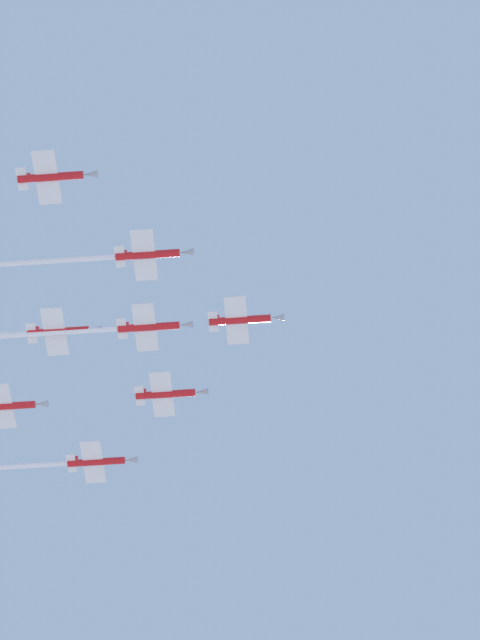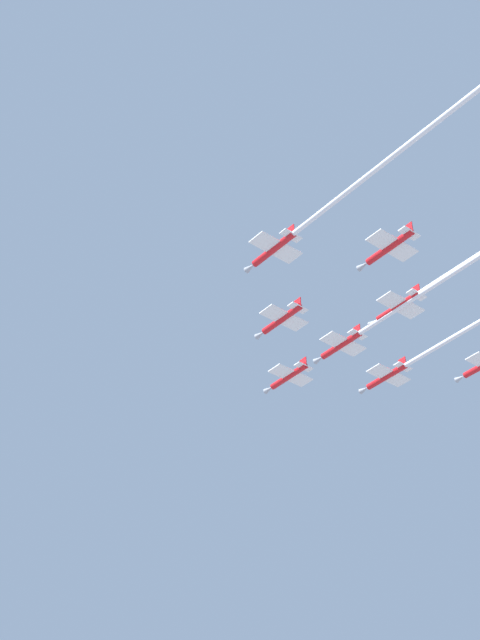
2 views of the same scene
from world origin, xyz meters
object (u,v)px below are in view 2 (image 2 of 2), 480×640
at_px(jet_port_inner, 281,320).
at_px(jet_starboard_trail, 389,248).
at_px(jet_port_outer, 437,284).
at_px(jet_starboard_outer, 344,194).
at_px(jet_lead, 288,377).
at_px(jet_starboard_inner, 459,334).

xyz_separation_m(jet_port_inner, jet_starboard_trail, (-11.53, 23.32, -0.73)).
height_order(jet_port_outer, jet_starboard_outer, jet_starboard_outer).
relative_size(jet_lead, jet_starboard_trail, 1.00).
bearing_deg(jet_port_outer, jet_starboard_inner, 26.47).
relative_size(jet_starboard_outer, jet_starboard_trail, 4.54).
bearing_deg(jet_starboard_trail, jet_starboard_inner, 17.12).
distance_m(jet_port_outer, jet_starboard_outer, 26.53).
bearing_deg(jet_starboard_trail, jet_lead, 71.57).
xyz_separation_m(jet_lead, jet_starboard_inner, (-25.40, 22.03, -1.29)).
distance_m(jet_port_inner, jet_port_outer, 27.72).
relative_size(jet_port_inner, jet_starboard_inner, 0.21).
bearing_deg(jet_lead, jet_starboard_trail, -108.43).
bearing_deg(jet_port_outer, jet_starboard_outer, -168.90).
height_order(jet_lead, jet_port_inner, jet_port_inner).
relative_size(jet_port_inner, jet_starboard_trail, 1.00).
bearing_deg(jet_lead, jet_port_inner, -135.00).
height_order(jet_starboard_inner, jet_starboard_trail, jet_starboard_trail).
xyz_separation_m(jet_starboard_inner, jet_starboard_trail, (19.76, 18.71, 0.66)).
xyz_separation_m(jet_port_outer, jet_starboard_trail, (10.98, 7.14, -0.16)).
bearing_deg(jet_starboard_inner, jet_port_outer, -153.53).
xyz_separation_m(jet_lead, jet_port_inner, (5.89, 17.42, 0.10)).
bearing_deg(jet_lead, jet_port_outer, -90.00).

